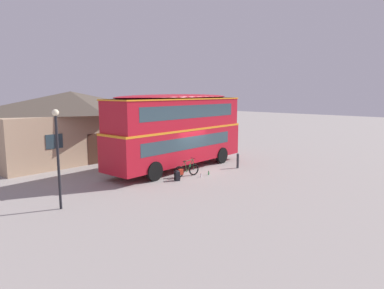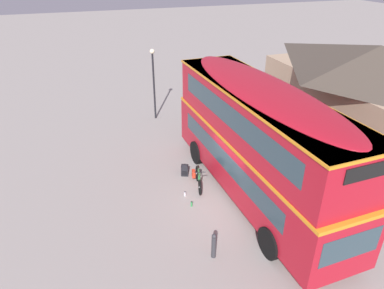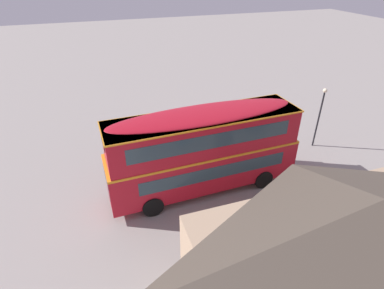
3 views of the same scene
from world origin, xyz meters
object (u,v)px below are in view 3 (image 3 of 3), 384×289
street_lamp (320,111)px  kerb_bollard (146,162)px  double_decker_bus (203,148)px  touring_bicycle (211,160)px  water_bottle_green_metal (189,161)px  water_bottle_clear_plastic (200,159)px  backpack_on_ground (224,156)px

street_lamp → kerb_bollard: street_lamp is taller
double_decker_bus → touring_bicycle: 3.25m
kerb_bollard → street_lamp: bearing=175.5°
kerb_bollard → water_bottle_green_metal: bearing=176.2°
water_bottle_clear_plastic → backpack_on_ground: bearing=162.1°
water_bottle_clear_plastic → street_lamp: (-8.20, 0.78, 2.54)m
touring_bicycle → water_bottle_green_metal: touring_bicycle is taller
double_decker_bus → water_bottle_clear_plastic: size_ratio=48.99×
water_bottle_clear_plastic → street_lamp: size_ratio=0.05×
double_decker_bus → water_bottle_green_metal: size_ratio=44.74×
water_bottle_clear_plastic → kerb_bollard: size_ratio=0.22×
water_bottle_green_metal → kerb_bollard: bearing=-3.8°
double_decker_bus → backpack_on_ground: 3.95m
touring_bicycle → kerb_bollard: bearing=-12.7°
touring_bicycle → street_lamp: bearing=179.7°
double_decker_bus → street_lamp: bearing=-168.1°
water_bottle_green_metal → water_bottle_clear_plastic: 0.75m
street_lamp → touring_bicycle: bearing=-0.3°
double_decker_bus → kerb_bollard: bearing=-46.3°
backpack_on_ground → double_decker_bus: bearing=43.9°
street_lamp → kerb_bollard: bearing=-4.5°
backpack_on_ground → street_lamp: (-6.71, 0.30, 2.35)m
water_bottle_green_metal → double_decker_bus: bearing=88.9°
street_lamp → kerb_bollard: size_ratio=4.36×
backpack_on_ground → street_lamp: 7.12m
water_bottle_green_metal → touring_bicycle: bearing=150.0°
touring_bicycle → street_lamp: (-7.71, 0.03, 2.27)m
double_decker_bus → water_bottle_green_metal: bearing=-91.1°
touring_bicycle → water_bottle_clear_plastic: touring_bicycle is taller
touring_bicycle → street_lamp: size_ratio=0.40×
touring_bicycle → backpack_on_ground: touring_bicycle is taller
water_bottle_clear_plastic → street_lamp: bearing=174.5°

